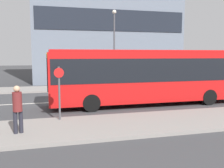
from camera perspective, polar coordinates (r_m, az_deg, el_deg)
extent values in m
plane|color=#3A3A3D|center=(16.58, -10.86, -4.06)|extent=(120.00, 120.00, 0.00)
cube|color=gray|center=(10.50, -8.50, -9.95)|extent=(44.00, 3.50, 0.13)
cube|color=gray|center=(22.73, -11.95, -1.02)|extent=(44.00, 3.50, 0.13)
cube|color=silver|center=(16.58, -10.86, -4.05)|extent=(41.80, 0.16, 0.01)
cube|color=#1E232D|center=(26.89, 0.35, 14.39)|extent=(15.95, 0.08, 2.20)
cube|color=red|center=(15.45, 7.90, 1.79)|extent=(11.75, 2.53, 2.89)
cube|color=black|center=(15.42, 7.93, 3.39)|extent=(11.52, 2.56, 1.33)
cube|color=red|center=(15.39, 7.99, 7.41)|extent=(11.57, 2.32, 0.14)
cube|color=black|center=(14.24, -14.57, 2.27)|extent=(0.05, 2.22, 1.73)
cube|color=yellow|center=(14.21, -14.68, 6.19)|extent=(0.04, 1.77, 0.32)
cylinder|color=black|center=(13.50, -4.73, -4.34)|extent=(0.96, 0.28, 0.96)
cylinder|color=black|center=(15.74, -6.18, -2.78)|extent=(0.96, 0.28, 0.96)
cylinder|color=black|center=(16.39, 21.27, -2.82)|extent=(0.96, 0.28, 0.96)
cylinder|color=black|center=(18.28, 17.04, -1.71)|extent=(0.96, 0.28, 0.96)
cube|color=#4C5156|center=(23.37, 17.01, 0.08)|extent=(4.29, 1.90, 0.68)
cube|color=#21262B|center=(23.24, 16.79, 1.53)|extent=(2.36, 1.67, 0.51)
cylinder|color=black|center=(23.41, 20.87, -0.51)|extent=(0.60, 0.18, 0.60)
cylinder|color=black|center=(24.82, 18.57, -0.04)|extent=(0.60, 0.18, 0.60)
cylinder|color=black|center=(21.98, 15.21, -0.75)|extent=(0.60, 0.18, 0.60)
cylinder|color=black|center=(23.47, 13.13, -0.23)|extent=(0.60, 0.18, 0.60)
cylinder|color=black|center=(26.02, 22.59, 0.09)|extent=(0.60, 0.18, 0.60)
cylinder|color=#23232D|center=(10.05, -21.22, -8.24)|extent=(0.15, 0.15, 0.84)
cylinder|color=#23232D|center=(10.08, -20.08, -8.14)|extent=(0.15, 0.15, 0.84)
cylinder|color=maroon|center=(9.90, -20.84, -3.81)|extent=(0.34, 0.34, 0.73)
sphere|color=tan|center=(9.83, -20.95, -1.05)|extent=(0.24, 0.24, 0.24)
cylinder|color=#4C4C51|center=(11.46, -11.95, -2.11)|extent=(0.09, 0.09, 2.41)
cylinder|color=red|center=(11.30, -12.05, 2.53)|extent=(0.44, 0.03, 0.44)
cylinder|color=#4C4C51|center=(22.35, 0.51, 7.57)|extent=(0.14, 0.14, 6.54)
sphere|color=silver|center=(22.65, 0.52, 16.15)|extent=(0.36, 0.36, 0.36)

